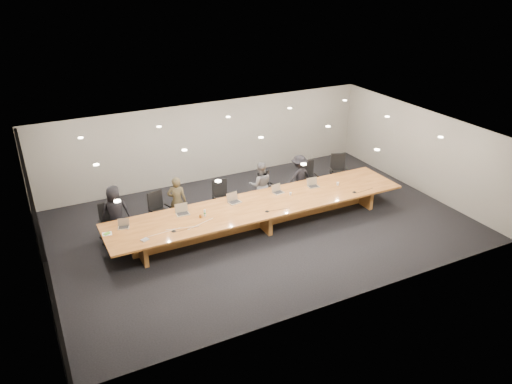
# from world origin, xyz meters

# --- Properties ---
(ground) EXTENTS (12.00, 12.00, 0.00)m
(ground) POSITION_xyz_m (0.00, 0.00, 0.00)
(ground) COLOR black
(ground) RESTS_ON ground
(back_wall) EXTENTS (12.00, 0.02, 2.80)m
(back_wall) POSITION_xyz_m (0.00, 4.00, 1.40)
(back_wall) COLOR #B2AFA2
(back_wall) RESTS_ON ground
(left_wall_panel) EXTENTS (0.08, 7.84, 2.74)m
(left_wall_panel) POSITION_xyz_m (-5.94, 0.00, 1.37)
(left_wall_panel) COLOR black
(left_wall_panel) RESTS_ON ground
(conference_table) EXTENTS (9.00, 1.80, 0.75)m
(conference_table) POSITION_xyz_m (0.00, 0.00, 0.52)
(conference_table) COLOR brown
(conference_table) RESTS_ON ground
(chair_far_left) EXTENTS (0.57, 0.57, 1.11)m
(chair_far_left) POSITION_xyz_m (-4.10, 1.21, 0.55)
(chair_far_left) COLOR black
(chair_far_left) RESTS_ON ground
(chair_left) EXTENTS (0.73, 0.73, 1.14)m
(chair_left) POSITION_xyz_m (-2.64, 1.24, 0.57)
(chair_left) COLOR black
(chair_left) RESTS_ON ground
(chair_mid_left) EXTENTS (0.61, 0.61, 1.09)m
(chair_mid_left) POSITION_xyz_m (-0.67, 1.31, 0.54)
(chair_mid_left) COLOR black
(chair_mid_left) RESTS_ON ground
(chair_mid_right) EXTENTS (0.62, 0.62, 1.04)m
(chair_mid_right) POSITION_xyz_m (0.93, 1.35, 0.52)
(chair_mid_right) COLOR black
(chair_mid_right) RESTS_ON ground
(chair_right) EXTENTS (0.66, 0.66, 1.13)m
(chair_right) POSITION_xyz_m (2.52, 1.33, 0.56)
(chair_right) COLOR black
(chair_right) RESTS_ON ground
(chair_far_right) EXTENTS (0.78, 0.78, 1.19)m
(chair_far_right) POSITION_xyz_m (3.68, 1.27, 0.60)
(chair_far_right) COLOR black
(chair_far_right) RESTS_ON ground
(person_a) EXTENTS (0.85, 0.63, 1.58)m
(person_a) POSITION_xyz_m (-3.90, 1.27, 0.79)
(person_a) COLOR black
(person_a) RESTS_ON ground
(person_b) EXTENTS (0.65, 0.55, 1.52)m
(person_b) POSITION_xyz_m (-2.12, 1.24, 0.76)
(person_b) COLOR #3A331F
(person_b) RESTS_ON ground
(person_c) EXTENTS (0.89, 0.79, 1.51)m
(person_c) POSITION_xyz_m (0.60, 1.17, 0.76)
(person_c) COLOR #535455
(person_c) RESTS_ON ground
(person_d) EXTENTS (1.00, 0.66, 1.45)m
(person_d) POSITION_xyz_m (2.08, 1.28, 0.73)
(person_d) COLOR black
(person_d) RESTS_ON ground
(laptop_a) EXTENTS (0.34, 0.29, 0.23)m
(laptop_a) POSITION_xyz_m (-3.89, 0.36, 0.87)
(laptop_a) COLOR #BDAA90
(laptop_a) RESTS_ON conference_table
(laptop_b) EXTENTS (0.38, 0.29, 0.29)m
(laptop_b) POSITION_xyz_m (-2.24, 0.39, 0.89)
(laptop_b) COLOR tan
(laptop_b) RESTS_ON conference_table
(laptop_c) EXTENTS (0.40, 0.32, 0.29)m
(laptop_c) POSITION_xyz_m (-0.64, 0.41, 0.89)
(laptop_c) COLOR tan
(laptop_c) RESTS_ON conference_table
(laptop_d) EXTENTS (0.36, 0.29, 0.26)m
(laptop_d) POSITION_xyz_m (0.82, 0.41, 0.88)
(laptop_d) COLOR #B8A88D
(laptop_d) RESTS_ON conference_table
(laptop_e) EXTENTS (0.36, 0.28, 0.27)m
(laptop_e) POSITION_xyz_m (2.01, 0.30, 0.88)
(laptop_e) COLOR #B6A88B
(laptop_e) RESTS_ON conference_table
(water_bottle) EXTENTS (0.08, 0.08, 0.19)m
(water_bottle) POSITION_xyz_m (-1.73, 0.01, 0.84)
(water_bottle) COLOR silver
(water_bottle) RESTS_ON conference_table
(amber_mug) EXTENTS (0.08, 0.08, 0.09)m
(amber_mug) POSITION_xyz_m (-1.87, -0.03, 0.80)
(amber_mug) COLOR brown
(amber_mug) RESTS_ON conference_table
(paper_cup_near) EXTENTS (0.09, 0.09, 0.08)m
(paper_cup_near) POSITION_xyz_m (1.07, 0.12, 0.79)
(paper_cup_near) COLOR silver
(paper_cup_near) RESTS_ON conference_table
(paper_cup_far) EXTENTS (0.09, 0.09, 0.10)m
(paper_cup_far) POSITION_xyz_m (2.76, 0.07, 0.80)
(paper_cup_far) COLOR silver
(paper_cup_far) RESTS_ON conference_table
(notepad) EXTENTS (0.27, 0.22, 0.01)m
(notepad) POSITION_xyz_m (-4.35, 0.22, 0.76)
(notepad) COLOR white
(notepad) RESTS_ON conference_table
(lime_gadget) EXTENTS (0.19, 0.15, 0.03)m
(lime_gadget) POSITION_xyz_m (-4.35, 0.21, 0.78)
(lime_gadget) COLOR #5EAF2E
(lime_gadget) RESTS_ON notepad
(av_box) EXTENTS (0.23, 0.21, 0.03)m
(av_box) POSITION_xyz_m (-3.56, -0.52, 0.76)
(av_box) COLOR silver
(av_box) RESTS_ON conference_table
(mic_left) EXTENTS (0.15, 0.15, 0.03)m
(mic_left) POSITION_xyz_m (-2.77, -0.41, 0.77)
(mic_left) COLOR black
(mic_left) RESTS_ON conference_table
(mic_center) EXTENTS (0.16, 0.16, 0.03)m
(mic_center) POSITION_xyz_m (-0.07, -0.52, 0.77)
(mic_center) COLOR black
(mic_center) RESTS_ON conference_table
(mic_right) EXTENTS (0.16, 0.16, 0.03)m
(mic_right) POSITION_xyz_m (2.90, -0.60, 0.77)
(mic_right) COLOR black
(mic_right) RESTS_ON conference_table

